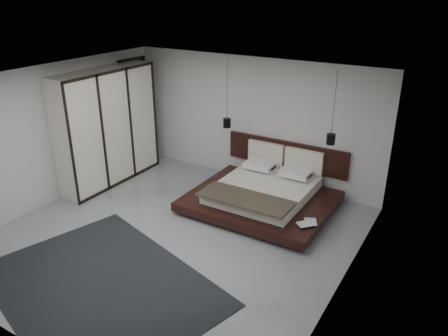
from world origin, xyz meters
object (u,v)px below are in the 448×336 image
Objects in this scene: lattice_screen at (136,112)px; pendant_right at (331,139)px; pendant_left at (227,123)px; wardrobe at (107,127)px; rug at (101,285)px; bed at (264,193)px.

pendant_right is (4.96, -0.11, 0.22)m from lattice_screen.
pendant_left reaches higher than lattice_screen.
lattice_screen is 2.69m from pendant_left.
wardrobe reaches higher than rug.
bed is 2.00× the size of pendant_right.
wardrobe is at bearing -169.40° from bed.
pendant_left is at bearing -2.27° from lattice_screen.
pendant_right reaches higher than bed.
bed is 1.71m from pendant_left.
bed is at bearing -20.96° from pendant_left.
wardrobe reaches higher than bed.
lattice_screen is 3.99m from bed.
pendant_left is 1.03× the size of pendant_right.
pendant_right is (1.14, 0.44, 1.24)m from bed.
pendant_left is 4.31m from rug.
rug is at bearing -48.32° from wardrobe.
pendant_left is at bearing 92.67° from rug.
wardrobe is (0.25, -1.21, -0.02)m from lattice_screen.
rug is at bearing -55.34° from lattice_screen.
lattice_screen reaches higher than rug.
bed is (3.82, -0.54, -1.01)m from lattice_screen.
lattice_screen reaches higher than wardrobe.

